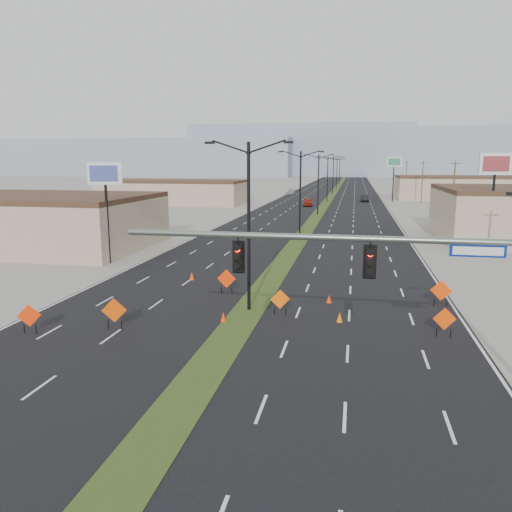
% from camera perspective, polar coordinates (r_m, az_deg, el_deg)
% --- Properties ---
extents(ground, '(600.00, 600.00, 0.00)m').
position_cam_1_polar(ground, '(19.71, -8.35, -16.15)').
color(ground, gray).
rests_on(ground, ground).
extents(road_surface, '(25.00, 400.00, 0.02)m').
position_cam_1_polar(road_surface, '(117.02, 8.21, 6.30)').
color(road_surface, black).
rests_on(road_surface, ground).
extents(median_strip, '(2.00, 400.00, 0.04)m').
position_cam_1_polar(median_strip, '(117.02, 8.21, 6.30)').
color(median_strip, '#283F16').
rests_on(median_strip, ground).
extents(building_sw_far, '(30.00, 14.00, 4.50)m').
position_cam_1_polar(building_sw_far, '(108.62, -9.44, 7.11)').
color(building_sw_far, tan).
rests_on(building_sw_far, ground).
extents(building_se_far, '(44.00, 16.00, 5.00)m').
position_cam_1_polar(building_se_far, '(130.64, 25.50, 6.92)').
color(building_se_far, tan).
rests_on(building_se_far, ground).
extents(mesa_west, '(180.00, 50.00, 22.00)m').
position_cam_1_polar(mesa_west, '(322.21, -12.09, 10.90)').
color(mesa_west, '#8592A5').
rests_on(mesa_west, ground).
extents(mesa_center, '(220.00, 50.00, 28.00)m').
position_cam_1_polar(mesa_center, '(318.37, 17.63, 11.19)').
color(mesa_center, '#8592A5').
rests_on(mesa_center, ground).
extents(mesa_backdrop, '(140.00, 50.00, 32.00)m').
position_cam_1_polar(mesa_backdrop, '(338.52, 5.16, 11.92)').
color(mesa_backdrop, '#8592A5').
rests_on(mesa_backdrop, ground).
extents(signal_mast, '(16.30, 0.60, 8.00)m').
position_cam_1_polar(signal_mast, '(19.13, 18.39, -2.16)').
color(signal_mast, slate).
rests_on(signal_mast, ground).
extents(streetlight_0, '(5.15, 0.24, 10.02)m').
position_cam_1_polar(streetlight_0, '(29.36, -0.84, 3.98)').
color(streetlight_0, black).
rests_on(streetlight_0, ground).
extents(streetlight_1, '(5.15, 0.24, 10.02)m').
position_cam_1_polar(streetlight_1, '(56.95, 5.07, 7.23)').
color(streetlight_1, black).
rests_on(streetlight_1, ground).
extents(streetlight_2, '(5.15, 0.24, 10.02)m').
position_cam_1_polar(streetlight_2, '(84.81, 7.13, 8.34)').
color(streetlight_2, black).
rests_on(streetlight_2, ground).
extents(streetlight_3, '(5.15, 0.24, 10.02)m').
position_cam_1_polar(streetlight_3, '(112.74, 8.18, 8.89)').
color(streetlight_3, black).
rests_on(streetlight_3, ground).
extents(streetlight_4, '(5.15, 0.24, 10.02)m').
position_cam_1_polar(streetlight_4, '(140.69, 8.81, 9.22)').
color(streetlight_4, black).
rests_on(streetlight_4, ground).
extents(streetlight_5, '(5.15, 0.24, 10.02)m').
position_cam_1_polar(streetlight_5, '(168.66, 9.23, 9.45)').
color(streetlight_5, black).
rests_on(streetlight_5, ground).
extents(streetlight_6, '(5.15, 0.24, 10.02)m').
position_cam_1_polar(streetlight_6, '(196.64, 9.53, 9.61)').
color(streetlight_6, black).
rests_on(streetlight_6, ground).
extents(utility_pole_1, '(1.60, 0.20, 9.00)m').
position_cam_1_polar(utility_pole_1, '(77.89, 21.62, 6.91)').
color(utility_pole_1, '#4C3823').
rests_on(utility_pole_1, ground).
extents(utility_pole_2, '(1.60, 0.20, 9.00)m').
position_cam_1_polar(utility_pole_2, '(112.47, 18.46, 8.07)').
color(utility_pole_2, '#4C3823').
rests_on(utility_pole_2, ground).
extents(utility_pole_3, '(1.60, 0.20, 9.00)m').
position_cam_1_polar(utility_pole_3, '(147.24, 16.79, 8.67)').
color(utility_pole_3, '#4C3823').
rests_on(utility_pole_3, ground).
extents(car_left, '(2.23, 4.76, 1.57)m').
position_cam_1_polar(car_left, '(101.81, 5.96, 6.14)').
color(car_left, maroon).
rests_on(car_left, ground).
extents(car_mid, '(1.88, 4.87, 1.58)m').
position_cam_1_polar(car_mid, '(115.21, 12.31, 6.49)').
color(car_mid, black).
rests_on(car_mid, ground).
extents(car_far, '(2.05, 4.97, 1.44)m').
position_cam_1_polar(car_far, '(136.27, 3.98, 7.30)').
color(car_far, '#A4A8AE').
rests_on(car_far, ground).
extents(construction_sign_0, '(1.10, 0.53, 1.59)m').
position_cam_1_polar(construction_sign_0, '(28.70, -24.51, -6.33)').
color(construction_sign_0, '#F93005').
rests_on(construction_sign_0, ground).
extents(construction_sign_1, '(1.27, 0.43, 1.76)m').
position_cam_1_polar(construction_sign_1, '(27.72, -15.90, -6.11)').
color(construction_sign_1, '#D84404').
rests_on(construction_sign_1, ground).
extents(construction_sign_2, '(1.28, 0.11, 1.70)m').
position_cam_1_polar(construction_sign_2, '(33.93, -3.40, -2.70)').
color(construction_sign_2, '#F53105').
rests_on(construction_sign_2, ground).
extents(construction_sign_3, '(1.09, 0.46, 1.54)m').
position_cam_1_polar(construction_sign_3, '(29.28, 2.77, -5.08)').
color(construction_sign_3, '#FF5C05').
rests_on(construction_sign_3, ground).
extents(construction_sign_4, '(1.18, 0.20, 1.58)m').
position_cam_1_polar(construction_sign_4, '(27.39, 20.74, -6.86)').
color(construction_sign_4, '#E93F04').
rests_on(construction_sign_4, ground).
extents(construction_sign_5, '(1.27, 0.27, 1.71)m').
position_cam_1_polar(construction_sign_5, '(32.79, 20.40, -3.83)').
color(construction_sign_5, '#F43C05').
rests_on(construction_sign_5, ground).
extents(cone_0, '(0.41, 0.41, 0.57)m').
position_cam_1_polar(cone_0, '(28.22, -3.75, -7.01)').
color(cone_0, '#FF3305').
rests_on(cone_0, ground).
extents(cone_1, '(0.42, 0.42, 0.58)m').
position_cam_1_polar(cone_1, '(28.54, 9.53, -6.93)').
color(cone_1, orange).
rests_on(cone_1, ground).
extents(cone_2, '(0.43, 0.43, 0.57)m').
position_cam_1_polar(cone_2, '(32.20, 8.35, -4.85)').
color(cone_2, '#FF3205').
rests_on(cone_2, ground).
extents(cone_3, '(0.45, 0.45, 0.62)m').
position_cam_1_polar(cone_3, '(38.26, -7.36, -2.29)').
color(cone_3, '#FF3A05').
rests_on(cone_3, ground).
extents(pole_sign_west, '(2.81, 1.36, 8.83)m').
position_cam_1_polar(pole_sign_west, '(45.24, -16.86, 8.13)').
color(pole_sign_west, black).
rests_on(pole_sign_west, ground).
extents(pole_sign_east_near, '(3.19, 0.69, 9.71)m').
position_cam_1_polar(pole_sign_east_near, '(55.39, 25.65, 8.74)').
color(pole_sign_east_near, black).
rests_on(pole_sign_east_near, ground).
extents(pole_sign_east_far, '(3.23, 0.87, 9.88)m').
position_cam_1_polar(pole_sign_east_far, '(115.49, 15.51, 9.98)').
color(pole_sign_east_far, black).
rests_on(pole_sign_east_far, ground).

